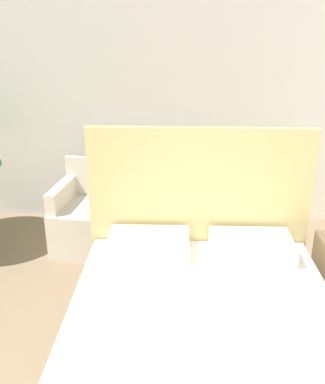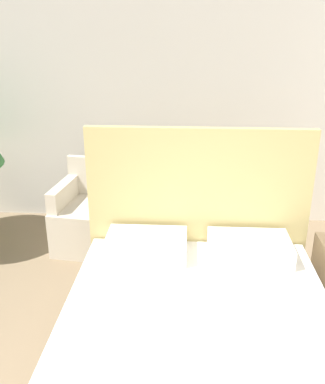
{
  "view_description": "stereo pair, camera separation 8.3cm",
  "coord_description": "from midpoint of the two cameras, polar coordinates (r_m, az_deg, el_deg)",
  "views": [
    {
      "loc": [
        0.24,
        -0.67,
        2.03
      ],
      "look_at": [
        0.12,
        2.66,
        0.72
      ],
      "focal_mm": 40.0,
      "sensor_mm": 36.0,
      "label": 1
    },
    {
      "loc": [
        0.32,
        -0.67,
        2.03
      ],
      "look_at": [
        0.12,
        2.66,
        0.72
      ],
      "focal_mm": 40.0,
      "sensor_mm": 36.0,
      "label": 2
    }
  ],
  "objects": [
    {
      "name": "wall_back",
      "position": [
        4.48,
        -0.09,
        13.98
      ],
      "size": [
        10.0,
        0.06,
        2.9
      ],
      "color": "silver",
      "rests_on": "ground_plane"
    },
    {
      "name": "bed",
      "position": [
        2.62,
        5.68,
        -20.48
      ],
      "size": [
        1.64,
        2.2,
        1.36
      ],
      "color": "brown",
      "rests_on": "ground_plane"
    },
    {
      "name": "armchair_near_window_left",
      "position": [
        4.19,
        -9.03,
        -3.54
      ],
      "size": [
        0.67,
        0.71,
        0.82
      ],
      "rotation": [
        0.0,
        0.0,
        -0.12
      ],
      "color": "beige",
      "rests_on": "ground_plane"
    },
    {
      "name": "armchair_near_window_right",
      "position": [
        4.1,
        3.05,
        -3.9
      ],
      "size": [
        0.66,
        0.71,
        0.82
      ],
      "rotation": [
        0.0,
        0.0,
        -0.11
      ],
      "color": "beige",
      "rests_on": "ground_plane"
    }
  ]
}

